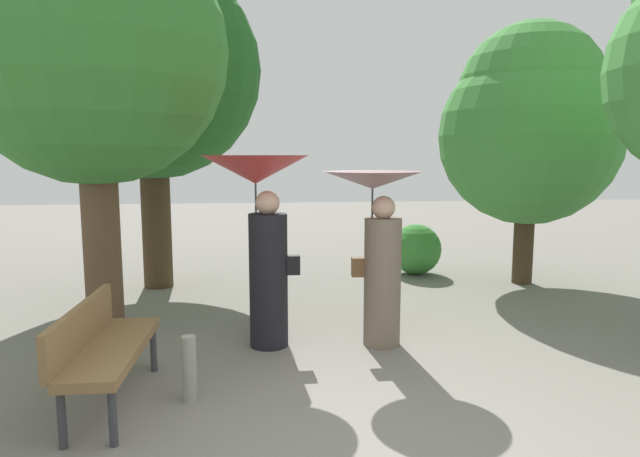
# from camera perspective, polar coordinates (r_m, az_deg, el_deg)

# --- Properties ---
(person_left) EXTENTS (1.10, 1.10, 2.01)m
(person_left) POSITION_cam_1_polar(r_m,az_deg,el_deg) (5.68, -6.18, 1.51)
(person_left) COLOR black
(person_left) RESTS_ON ground
(person_right) EXTENTS (1.02, 1.02, 1.85)m
(person_right) POSITION_cam_1_polar(r_m,az_deg,el_deg) (5.73, 6.05, -0.51)
(person_right) COLOR #6B5B4C
(person_right) RESTS_ON ground
(park_bench) EXTENTS (0.51, 1.51, 0.83)m
(park_bench) POSITION_cam_1_polar(r_m,az_deg,el_deg) (4.81, -21.77, -11.10)
(park_bench) COLOR #38383D
(park_bench) RESTS_ON ground
(tree_near_left) EXTENTS (3.03, 3.03, 5.24)m
(tree_near_left) POSITION_cam_1_polar(r_m,az_deg,el_deg) (6.95, -22.83, 18.97)
(tree_near_left) COLOR brown
(tree_near_left) RESTS_ON ground
(tree_near_right) EXTENTS (2.72, 2.72, 4.01)m
(tree_near_right) POSITION_cam_1_polar(r_m,az_deg,el_deg) (9.09, 20.99, 10.26)
(tree_near_right) COLOR #42301E
(tree_near_right) RESTS_ON ground
(tree_mid_left) EXTENTS (3.24, 3.24, 5.43)m
(tree_mid_left) POSITION_cam_1_polar(r_m,az_deg,el_deg) (8.77, -17.34, 17.34)
(tree_mid_left) COLOR #42301E
(tree_mid_left) RESTS_ON ground
(bush_path_left) EXTENTS (0.85, 0.85, 0.85)m
(bush_path_left) POSITION_cam_1_polar(r_m,az_deg,el_deg) (9.43, 9.97, -2.14)
(bush_path_left) COLOR #387F33
(bush_path_left) RESTS_ON ground
(path_marker_post) EXTENTS (0.12, 0.12, 0.55)m
(path_marker_post) POSITION_cam_1_polar(r_m,az_deg,el_deg) (4.74, -13.46, -14.04)
(path_marker_post) COLOR gray
(path_marker_post) RESTS_ON ground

